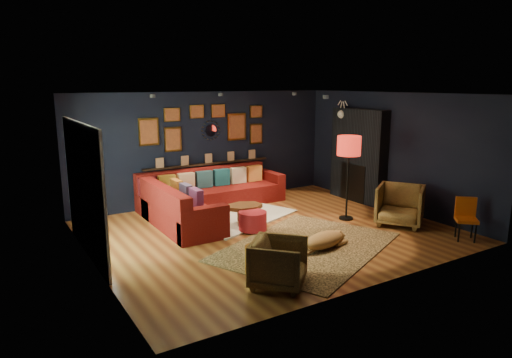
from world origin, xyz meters
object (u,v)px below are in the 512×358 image
coffee_table (244,209)px  dog (324,237)px  pouf (253,221)px  orange_chair (466,215)px  armchair_left (279,261)px  armchair_right (400,203)px  gold_stool (256,260)px  floor_lamp (349,149)px  sectional (201,199)px

coffee_table → dog: 1.95m
pouf → orange_chair: size_ratio=0.70×
pouf → armchair_left: (-0.94, -2.25, 0.16)m
armchair_left → armchair_right: (3.66, 1.06, 0.07)m
pouf → armchair_right: size_ratio=0.61×
gold_stool → orange_chair: bearing=-9.4°
gold_stool → floor_lamp: (3.06, 1.39, 1.26)m
coffee_table → dog: size_ratio=0.69×
sectional → armchair_left: sectional is taller
pouf → sectional: bearing=102.0°
pouf → armchair_right: 2.98m
orange_chair → dog: (-2.51, 0.95, -0.24)m
armchair_right → gold_stool: armchair_right is taller
sectional → orange_chair: bearing=-49.7°
gold_stool → floor_lamp: size_ratio=0.25×
floor_lamp → dog: bearing=-143.9°
armchair_left → gold_stool: armchair_left is taller
sectional → armchair_left: (-0.60, -3.86, 0.05)m
sectional → pouf: (0.34, -1.61, -0.11)m
armchair_left → floor_lamp: floor_lamp is taller
armchair_right → pouf: bearing=-147.8°
floor_lamp → armchair_right: bearing=-52.5°
armchair_right → gold_stool: (-3.71, -0.55, -0.23)m
sectional → dog: bearing=-73.7°
gold_stool → dog: (1.54, 0.28, -0.01)m
floor_lamp → pouf: bearing=170.5°
coffee_table → orange_chair: orange_chair is taller
dog → pouf: bearing=99.3°
pouf → dog: bearing=-69.2°
orange_chair → floor_lamp: (-0.99, 2.06, 1.03)m
armchair_right → gold_stool: size_ratio=2.07×
coffee_table → floor_lamp: size_ratio=0.48×
sectional → armchair_right: 4.15m
floor_lamp → sectional: bearing=141.0°
gold_stool → orange_chair: size_ratio=0.56×
sectional → floor_lamp: (2.42, -1.96, 1.15)m
pouf → gold_stool: (-0.99, -1.73, 0.01)m
coffee_table → dog: bearing=-75.3°
sectional → armchair_right: (3.06, -2.80, 0.12)m
armchair_left → sectional: bearing=37.3°
armchair_right → gold_stool: 3.76m
armchair_left → floor_lamp: bearing=-11.6°
pouf → coffee_table: bearing=81.7°
coffee_table → sectional: bearing=108.8°
coffee_table → gold_stool: size_ratio=1.95×
sectional → floor_lamp: floor_lamp is taller
pouf → orange_chair: 3.90m
orange_chair → floor_lamp: floor_lamp is taller
coffee_table → floor_lamp: floor_lamp is taller
gold_stool → dog: size_ratio=0.35×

